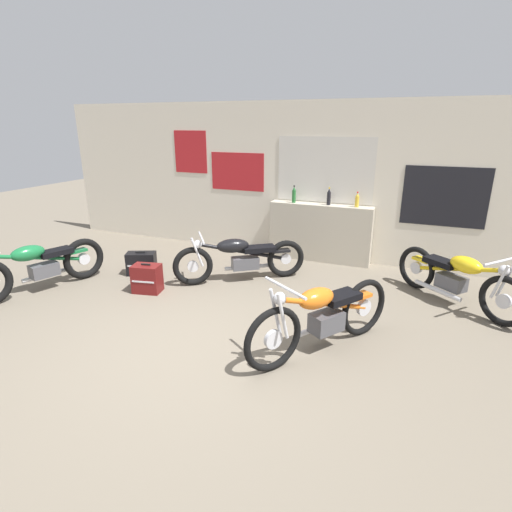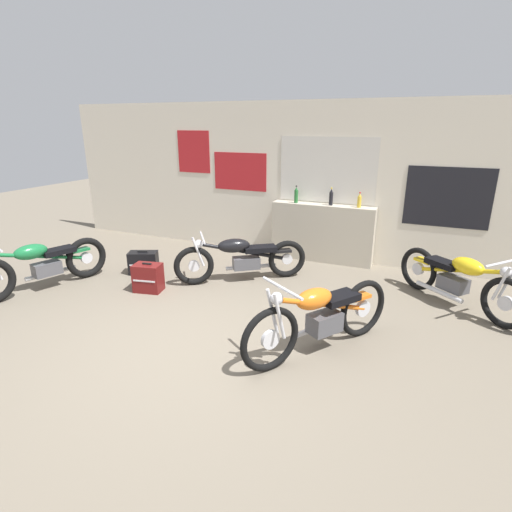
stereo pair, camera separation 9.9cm
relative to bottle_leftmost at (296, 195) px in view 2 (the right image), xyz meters
The scene contains 12 objects.
ground_plane 3.75m from the bottle_leftmost, 91.56° to the right, with size 24.00×24.00×0.00m, color #706656.
wall_back 0.31m from the bottle_leftmost, 109.23° to the left, with size 10.00×0.07×2.80m.
sill_counter 0.83m from the bottle_leftmost, ahead, with size 1.84×0.28×1.04m.
bottle_leftmost is the anchor object (origin of this frame).
bottle_left_center 0.63m from the bottle_leftmost, ahead, with size 0.07×0.07×0.31m.
bottle_center 1.12m from the bottle_leftmost, ahead, with size 0.07×0.07×0.26m.
motorcycle_orange 3.35m from the bottle_leftmost, 67.18° to the right, with size 1.20×1.71×0.90m.
motorcycle_black 1.71m from the bottle_leftmost, 105.79° to the right, with size 1.77×1.33×0.78m.
motorcycle_green 4.31m from the bottle_leftmost, 135.54° to the right, with size 0.85×1.98×0.83m.
motorcycle_yellow 3.03m from the bottle_leftmost, 22.98° to the right, with size 1.58×1.36×0.82m.
hard_case_darkred 3.00m from the bottle_leftmost, 122.56° to the right, with size 0.45×0.35×0.45m.
hard_case_black 2.92m from the bottle_leftmost, 138.86° to the right, with size 0.53×0.42×0.40m.
Camera 2 is at (2.26, -3.31, 2.42)m, focal length 28.00 mm.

